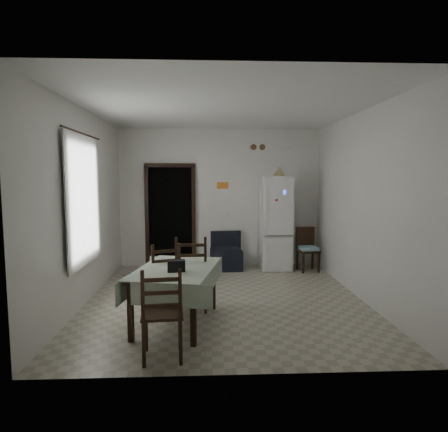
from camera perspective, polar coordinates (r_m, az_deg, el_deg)
name	(u,v)px	position (r m, az deg, el deg)	size (l,w,h in m)	color
ground	(225,299)	(5.95, 0.22, -12.55)	(4.50, 4.50, 0.00)	#A69E87
ceiling	(226,108)	(5.74, 0.23, 16.08)	(4.20, 4.50, 0.02)	white
wall_back	(220,198)	(7.91, -0.57, 2.72)	(4.20, 0.02, 2.90)	silver
wall_front	(238,224)	(3.43, 2.08, -1.29)	(4.20, 0.02, 2.90)	silver
wall_left	(85,207)	(5.95, -20.43, 1.34)	(0.02, 4.50, 2.90)	silver
wall_right	(361,206)	(6.14, 20.21, 1.48)	(0.02, 4.50, 2.90)	silver
doorway	(172,216)	(8.17, -8.00, 0.02)	(1.06, 0.52, 2.22)	black
window_recess	(77,201)	(5.77, -21.55, 2.17)	(0.10, 1.20, 1.60)	silver
curtain	(84,201)	(5.73, -20.51, 2.19)	(0.02, 1.45, 1.85)	silver
curtain_rod	(83,134)	(5.75, -20.75, 11.67)	(0.02, 0.02, 1.60)	black
calendar	(223,190)	(7.89, -0.21, 3.94)	(0.28, 0.02, 0.40)	white
calendar_image	(223,186)	(7.88, -0.21, 4.67)	(0.24, 0.01, 0.14)	orange
light_switch	(227,215)	(7.93, 0.51, 0.19)	(0.08, 0.02, 0.12)	beige
vent_left	(254,147)	(7.97, 4.55, 10.42)	(0.12, 0.12, 0.03)	brown
vent_right	(262,147)	(7.99, 5.85, 10.40)	(0.12, 0.12, 0.03)	brown
emergency_light	(285,146)	(8.05, 9.24, 10.53)	(0.25, 0.07, 0.09)	white
fridge	(276,223)	(7.76, 7.89, -1.07)	(0.62, 0.62, 1.91)	white
tan_cone	(279,172)	(7.68, 8.38, 6.72)	(0.24, 0.24, 0.19)	tan
navy_seat	(226,251)	(7.73, 0.33, -5.34)	(0.63, 0.61, 0.76)	black
corner_chair	(308,250)	(7.75, 12.72, -5.02)	(0.38, 0.38, 0.88)	black
dining_table	(177,296)	(4.95, -7.24, -11.96)	(0.93, 1.41, 0.73)	#9DAF96
black_bag	(176,266)	(4.65, -7.28, -7.54)	(0.21, 0.13, 0.14)	black
dining_chair_far_left	(164,276)	(5.42, -9.16, -9.04)	(0.42, 0.42, 0.98)	black
dining_chair_far_right	(191,272)	(5.40, -5.05, -8.55)	(0.46, 0.46, 1.08)	black
dining_chair_near_head	(162,312)	(4.04, -9.38, -14.25)	(0.42, 0.42, 0.99)	black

